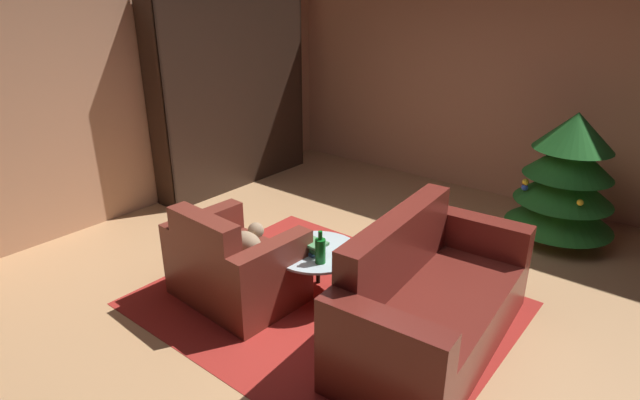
# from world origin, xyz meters

# --- Properties ---
(ground_plane) EXTENTS (7.21, 7.21, 0.00)m
(ground_plane) POSITION_xyz_m (0.00, 0.00, 0.00)
(ground_plane) COLOR tan
(wall_back) EXTENTS (5.77, 0.06, 2.74)m
(wall_back) POSITION_xyz_m (0.00, 3.04, 1.37)
(wall_back) COLOR tan
(wall_back) RESTS_ON ground
(wall_left) EXTENTS (0.06, 6.13, 2.74)m
(wall_left) POSITION_xyz_m (-2.85, 0.00, 1.37)
(wall_left) COLOR tan
(wall_left) RESTS_ON ground
(area_rug) EXTENTS (2.70, 2.19, 0.01)m
(area_rug) POSITION_xyz_m (-0.01, -0.15, 0.00)
(area_rug) COLOR #A3251F
(area_rug) RESTS_ON ground
(bookshelf_unit) EXTENTS (0.35, 2.18, 2.27)m
(bookshelf_unit) POSITION_xyz_m (-2.60, 1.46, 1.11)
(bookshelf_unit) COLOR black
(bookshelf_unit) RESTS_ON ground
(armchair_red) EXTENTS (1.01, 0.78, 0.81)m
(armchair_red) POSITION_xyz_m (-0.63, -0.53, 0.29)
(armchair_red) COLOR maroon
(armchair_red) RESTS_ON ground
(couch_red) EXTENTS (0.93, 1.79, 0.91)m
(couch_red) POSITION_xyz_m (0.82, -0.06, 0.31)
(couch_red) COLOR maroon
(couch_red) RESTS_ON ground
(coffee_table) EXTENTS (0.70, 0.70, 0.42)m
(coffee_table) POSITION_xyz_m (-0.15, -0.10, 0.38)
(coffee_table) COLOR black
(coffee_table) RESTS_ON ground
(book_stack_on_table) EXTENTS (0.20, 0.16, 0.10)m
(book_stack_on_table) POSITION_xyz_m (-0.14, -0.15, 0.47)
(book_stack_on_table) COLOR #335684
(book_stack_on_table) RESTS_ON coffee_table
(bottle_on_table) EXTENTS (0.08, 0.08, 0.26)m
(bottle_on_table) POSITION_xyz_m (-0.00, -0.23, 0.52)
(bottle_on_table) COLOR #11631D
(bottle_on_table) RESTS_ON coffee_table
(decorated_tree) EXTENTS (1.00, 1.00, 1.28)m
(decorated_tree) POSITION_xyz_m (1.07, 2.18, 0.65)
(decorated_tree) COLOR brown
(decorated_tree) RESTS_ON ground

